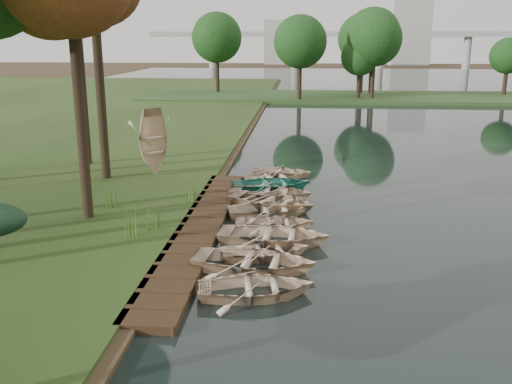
# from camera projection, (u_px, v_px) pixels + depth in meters

# --- Properties ---
(ground) EXTENTS (300.00, 300.00, 0.00)m
(ground) POSITION_uv_depth(u_px,v_px,m) (242.00, 233.00, 21.75)
(ground) COLOR #3D2F1D
(boardwalk) EXTENTS (1.60, 16.00, 0.30)m
(boardwalk) POSITION_uv_depth(u_px,v_px,m) (200.00, 228.00, 21.84)
(boardwalk) COLOR #342314
(boardwalk) RESTS_ON ground
(peninsula) EXTENTS (50.00, 14.00, 0.45)m
(peninsula) POSITION_uv_depth(u_px,v_px,m) (351.00, 97.00, 69.14)
(peninsula) COLOR #2D4920
(peninsula) RESTS_ON ground
(far_trees) EXTENTS (45.60, 5.60, 8.80)m
(far_trees) POSITION_uv_depth(u_px,v_px,m) (325.00, 44.00, 67.78)
(far_trees) COLOR black
(far_trees) RESTS_ON peninsula
(bridge) EXTENTS (95.90, 4.00, 8.60)m
(bridge) POSITION_uv_depth(u_px,v_px,m) (348.00, 38.00, 134.32)
(bridge) COLOR #A5A5A0
(bridge) RESTS_ON ground
(building_a) EXTENTS (10.00, 8.00, 18.00)m
(building_a) POSITION_uv_depth(u_px,v_px,m) (410.00, 31.00, 151.64)
(building_a) COLOR #A5A5A0
(building_a) RESTS_ON ground
(building_b) EXTENTS (8.00, 8.00, 12.00)m
(building_b) POSITION_uv_depth(u_px,v_px,m) (279.00, 42.00, 160.04)
(building_b) COLOR #A5A5A0
(building_b) RESTS_ON ground
(rowboat_0) EXTENTS (3.75, 2.98, 0.70)m
(rowboat_0) POSITION_uv_depth(u_px,v_px,m) (256.00, 285.00, 16.23)
(rowboat_0) COLOR beige
(rowboat_0) RESTS_ON water
(rowboat_1) EXTENTS (4.23, 3.23, 0.82)m
(rowboat_1) POSITION_uv_depth(u_px,v_px,m) (254.00, 259.00, 17.99)
(rowboat_1) COLOR beige
(rowboat_1) RESTS_ON water
(rowboat_2) EXTENTS (3.51, 2.91, 0.63)m
(rowboat_2) POSITION_uv_depth(u_px,v_px,m) (266.00, 248.00, 19.14)
(rowboat_2) COLOR beige
(rowboat_2) RESTS_ON water
(rowboat_3) EXTENTS (4.18, 3.11, 0.83)m
(rowboat_3) POSITION_uv_depth(u_px,v_px,m) (273.00, 233.00, 20.33)
(rowboat_3) COLOR beige
(rowboat_3) RESTS_ON water
(rowboat_4) EXTENTS (3.27, 2.50, 0.63)m
(rowboat_4) POSITION_uv_depth(u_px,v_px,m) (274.00, 221.00, 21.99)
(rowboat_4) COLOR beige
(rowboat_4) RESTS_ON water
(rowboat_5) EXTENTS (4.12, 3.40, 0.74)m
(rowboat_5) POSITION_uv_depth(u_px,v_px,m) (270.00, 207.00, 23.56)
(rowboat_5) COLOR beige
(rowboat_5) RESTS_ON water
(rowboat_6) EXTENTS (4.80, 4.24, 0.82)m
(rowboat_6) POSITION_uv_depth(u_px,v_px,m) (272.00, 199.00, 24.61)
(rowboat_6) COLOR beige
(rowboat_6) RESTS_ON water
(rowboat_7) EXTENTS (4.09, 3.16, 0.78)m
(rowboat_7) POSITION_uv_depth(u_px,v_px,m) (271.00, 191.00, 26.07)
(rowboat_7) COLOR beige
(rowboat_7) RESTS_ON water
(rowboat_8) EXTENTS (4.35, 3.56, 0.79)m
(rowboat_8) POSITION_uv_depth(u_px,v_px,m) (272.00, 182.00, 27.53)
(rowboat_8) COLOR teal
(rowboat_8) RESTS_ON water
(rowboat_9) EXTENTS (3.89, 3.41, 0.67)m
(rowboat_9) POSITION_uv_depth(u_px,v_px,m) (274.00, 175.00, 29.20)
(rowboat_9) COLOR beige
(rowboat_9) RESTS_ON water
(rowboat_10) EXTENTS (3.44, 2.69, 0.65)m
(rowboat_10) POSITION_uv_depth(u_px,v_px,m) (282.00, 171.00, 30.29)
(rowboat_10) COLOR beige
(rowboat_10) RESTS_ON water
(stored_rowboat) EXTENTS (4.26, 4.18, 0.72)m
(stored_rowboat) POSITION_uv_depth(u_px,v_px,m) (154.00, 169.00, 29.44)
(stored_rowboat) COLOR beige
(stored_rowboat) RESTS_ON bank
(reeds_0) EXTENTS (0.60, 0.60, 0.86)m
(reeds_0) POSITION_uv_depth(u_px,v_px,m) (154.00, 217.00, 21.28)
(reeds_0) COLOR #3F661E
(reeds_0) RESTS_ON bank
(reeds_1) EXTENTS (0.60, 0.60, 1.14)m
(reeds_1) POSITION_uv_depth(u_px,v_px,m) (132.00, 222.00, 20.30)
(reeds_1) COLOR #3F661E
(reeds_1) RESTS_ON bank
(reeds_2) EXTENTS (0.60, 0.60, 0.88)m
(reeds_2) POSITION_uv_depth(u_px,v_px,m) (111.00, 197.00, 23.95)
(reeds_2) COLOR #3F661E
(reeds_2) RESTS_ON bank
(reeds_3) EXTENTS (0.60, 0.60, 0.92)m
(reeds_3) POSITION_uv_depth(u_px,v_px,m) (191.00, 189.00, 25.07)
(reeds_3) COLOR #3F661E
(reeds_3) RESTS_ON bank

